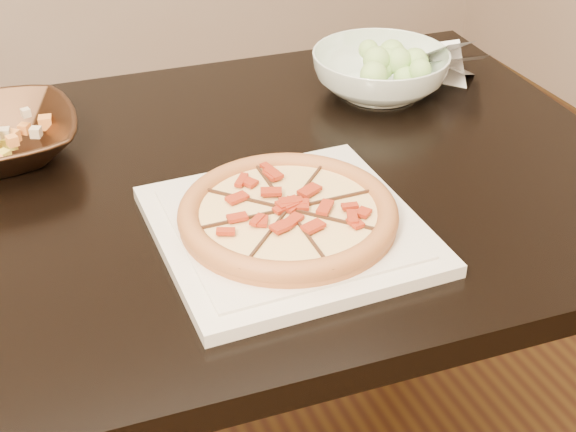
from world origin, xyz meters
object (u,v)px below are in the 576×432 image
at_px(pizza, 288,213).
at_px(salad_bowl, 380,73).
at_px(dining_table, 200,246).
at_px(plate, 288,229).

relative_size(pizza, salad_bowl, 1.19).
bearing_deg(pizza, salad_bowl, 47.11).
xyz_separation_m(dining_table, salad_bowl, (0.39, 0.17, 0.15)).
relative_size(dining_table, plate, 4.07).
distance_m(pizza, salad_bowl, 0.47).
bearing_deg(plate, pizza, 82.53).
xyz_separation_m(plate, salad_bowl, (0.32, 0.34, 0.03)).
relative_size(dining_table, salad_bowl, 5.71).
bearing_deg(pizza, plate, -97.47).
bearing_deg(pizza, dining_table, 112.78).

